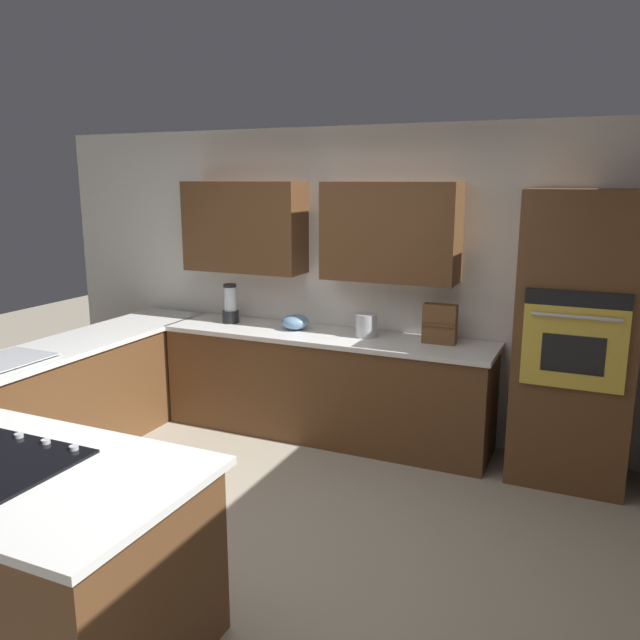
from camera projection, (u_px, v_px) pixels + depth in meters
name	position (u px, v px, depth m)	size (l,w,h in m)	color
ground_plane	(228.00, 535.00, 3.98)	(14.00, 14.00, 0.00)	#9E937F
wall_back	(342.00, 267.00, 5.52)	(6.00, 0.44, 2.60)	white
lower_cabinets_back	(325.00, 387.00, 5.46)	(2.80, 0.60, 0.86)	brown
countertop_back	(325.00, 336.00, 5.36)	(2.84, 0.64, 0.04)	silver
lower_cabinets_side	(69.00, 402.00, 5.11)	(0.60, 2.90, 0.86)	brown
countertop_side	(64.00, 347.00, 5.01)	(0.64, 2.94, 0.04)	silver
island_base	(3.00, 553.00, 3.04)	(1.91, 0.94, 0.86)	brown
wall_oven	(576.00, 340.00, 4.54)	(0.80, 0.66, 2.10)	brown
blender	(230.00, 306.00, 5.75)	(0.15, 0.15, 0.35)	black
mixing_bowl	(295.00, 322.00, 5.51)	(0.24, 0.24, 0.13)	#668CB2
spice_rack	(440.00, 324.00, 5.01)	(0.26, 0.11, 0.31)	brown
kettle	(366.00, 325.00, 5.24)	(0.18, 0.18, 0.19)	#B7BABF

